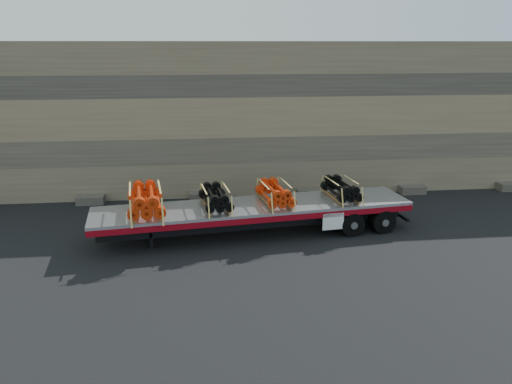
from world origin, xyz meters
TOP-DOWN VIEW (x-y plane):
  - ground at (0.00, 0.00)m, footprint 120.00×120.00m
  - rock_wall at (0.00, 6.50)m, footprint 44.00×3.00m
  - trailer at (-1.11, 0.16)m, footprint 11.97×3.75m
  - bundle_front at (-4.97, -0.34)m, footprint 1.54×2.61m
  - bundle_midfront at (-2.52, -0.02)m, footprint 1.23×2.09m
  - bundle_midrear at (-0.30, 0.27)m, footprint 1.28×2.16m
  - bundle_rear at (2.32, 0.60)m, footprint 1.21×2.05m

SIDE VIEW (x-z plane):
  - ground at x=0.00m, z-range 0.00..0.00m
  - trailer at x=-1.11m, z-range 0.00..1.18m
  - bundle_rear at x=2.32m, z-range 1.18..1.86m
  - bundle_midfront at x=-2.52m, z-range 1.18..1.88m
  - bundle_midrear at x=-0.30m, z-range 1.18..1.90m
  - bundle_front at x=-4.97m, z-range 1.18..2.05m
  - rock_wall at x=0.00m, z-range 0.00..7.00m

